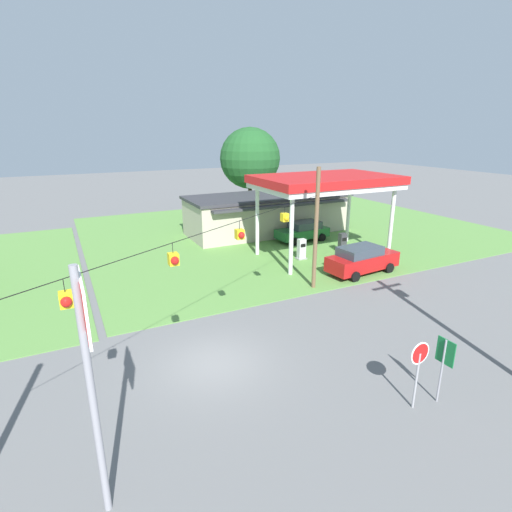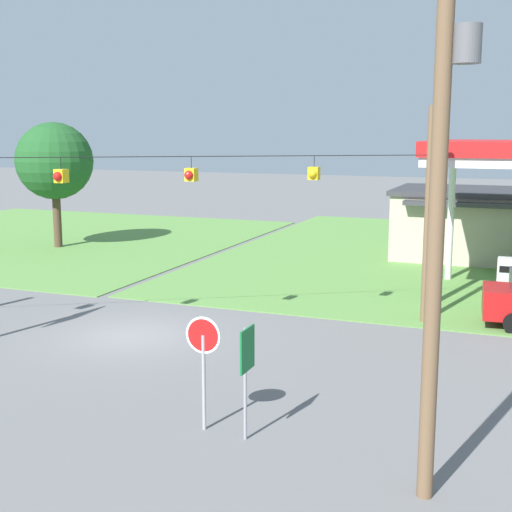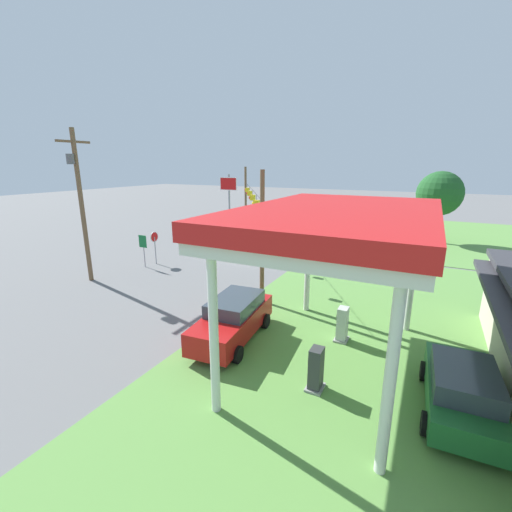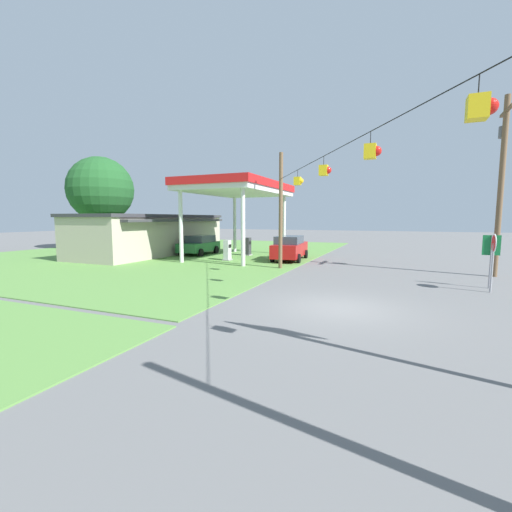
# 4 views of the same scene
# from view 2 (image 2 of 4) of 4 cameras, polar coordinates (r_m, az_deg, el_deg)

# --- Properties ---
(ground_plane) EXTENTS (160.00, 160.00, 0.00)m
(ground_plane) POSITION_cam_2_polar(r_m,az_deg,el_deg) (22.72, -9.86, -6.34)
(ground_plane) COLOR slate
(grass_verge_opposite_corner) EXTENTS (24.00, 24.00, 0.04)m
(grass_verge_opposite_corner) POSITION_cam_2_polar(r_m,az_deg,el_deg) (44.59, -16.78, 1.46)
(grass_verge_opposite_corner) COLOR #5B8E42
(grass_verge_opposite_corner) RESTS_ON ground
(fuel_pump_near) EXTENTS (0.71, 0.56, 1.54)m
(fuel_pump_near) POSITION_cam_2_polar(r_m,az_deg,el_deg) (29.06, 19.25, -1.67)
(fuel_pump_near) COLOR gray
(fuel_pump_near) RESTS_ON ground
(stop_sign_roadside) EXTENTS (0.80, 0.08, 2.50)m
(stop_sign_roadside) POSITION_cam_2_polar(r_m,az_deg,el_deg) (15.18, -4.23, -7.37)
(stop_sign_roadside) COLOR #99999E
(stop_sign_roadside) RESTS_ON ground
(route_sign) EXTENTS (0.10, 0.70, 2.40)m
(route_sign) POSITION_cam_2_polar(r_m,az_deg,el_deg) (14.69, -0.76, -8.37)
(route_sign) COLOR gray
(route_sign) RESTS_ON ground
(utility_pole_main) EXTENTS (2.20, 0.44, 9.47)m
(utility_pole_main) POSITION_cam_2_polar(r_m,az_deg,el_deg) (12.02, 14.54, 4.72)
(utility_pole_main) COLOR brown
(utility_pole_main) RESTS_ON ground
(signal_span_gantry) EXTENTS (16.68, 10.24, 7.13)m
(signal_span_gantry) POSITION_cam_2_polar(r_m,az_deg,el_deg) (21.93, -10.19, 3.53)
(signal_span_gantry) COLOR brown
(signal_span_gantry) RESTS_ON ground
(tree_west_verge) EXTENTS (4.13, 4.13, 6.78)m
(tree_west_verge) POSITION_cam_2_polar(r_m,az_deg,el_deg) (40.06, -15.83, 7.29)
(tree_west_verge) COLOR #4C3828
(tree_west_verge) RESTS_ON ground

